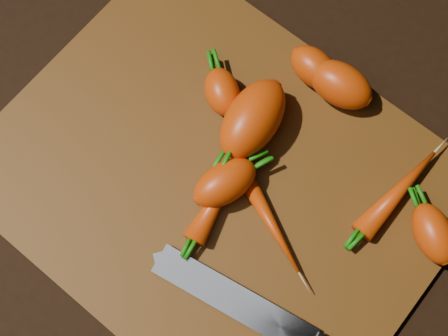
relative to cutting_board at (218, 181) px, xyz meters
The scene contains 12 objects.
ground 0.01m from the cutting_board, ahead, with size 2.00×2.00×0.01m, color black.
cutting_board is the anchor object (origin of this frame).
carrot_1 0.10m from the cutting_board, 126.75° to the left, with size 0.06×0.04×0.04m, color #CB3F0C.
carrot_2 0.08m from the cutting_board, 97.04° to the left, with size 0.10×0.06×0.06m, color #CB3F0C.
carrot_3 0.03m from the cutting_board, 16.35° to the right, with size 0.08×0.04×0.04m, color #CB3F0C.
carrot_4 0.18m from the cutting_board, 76.24° to the left, with size 0.08×0.05×0.05m, color #CB3F0C.
carrot_5 0.17m from the cutting_board, 88.51° to the left, with size 0.06×0.04×0.04m, color #CB3F0C.
carrot_6 0.24m from the cutting_board, 23.00° to the left, with size 0.07×0.04×0.04m, color #CB3F0C.
carrot_7 0.20m from the cutting_board, 33.84° to the left, with size 0.13×0.03×0.03m, color #CB3F0C.
carrot_8 0.08m from the cutting_board, ahead, with size 0.11×0.02×0.02m, color #CB3F0C.
carrot_9 0.03m from the cutting_board, 54.96° to the right, with size 0.10×0.03×0.03m, color #CB3F0C.
knife 0.15m from the cutting_board, 37.88° to the right, with size 0.30×0.08×0.02m.
Camera 1 is at (0.13, -0.15, 0.69)m, focal length 50.00 mm.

